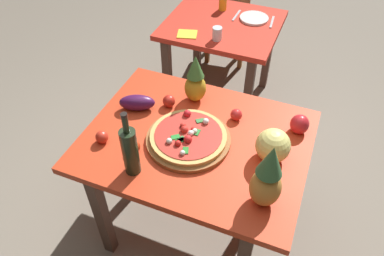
% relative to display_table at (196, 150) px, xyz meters
% --- Properties ---
extents(ground_plane, '(10.00, 10.00, 0.00)m').
position_rel_display_table_xyz_m(ground_plane, '(0.00, 0.00, -0.65)').
color(ground_plane, gray).
extents(display_table, '(1.15, 0.90, 0.74)m').
position_rel_display_table_xyz_m(display_table, '(0.00, 0.00, 0.00)').
color(display_table, brown).
rests_on(display_table, ground_plane).
extents(background_table, '(0.85, 0.76, 0.74)m').
position_rel_display_table_xyz_m(background_table, '(-0.26, 1.21, -0.03)').
color(background_table, brown).
rests_on(background_table, ground_plane).
extents(dining_chair, '(0.44, 0.44, 0.85)m').
position_rel_display_table_xyz_m(dining_chair, '(-0.39, 1.81, -0.17)').
color(dining_chair, brown).
rests_on(dining_chair, ground_plane).
extents(pizza_board, '(0.44, 0.44, 0.02)m').
position_rel_display_table_xyz_m(pizza_board, '(-0.03, -0.04, 0.11)').
color(pizza_board, brown).
rests_on(pizza_board, display_table).
extents(pizza, '(0.39, 0.39, 0.06)m').
position_rel_display_table_xyz_m(pizza, '(-0.03, -0.04, 0.13)').
color(pizza, '#E1A859').
rests_on(pizza, pizza_board).
extents(wine_bottle, '(0.08, 0.08, 0.36)m').
position_rel_display_table_xyz_m(wine_bottle, '(-0.20, -0.31, 0.23)').
color(wine_bottle, black).
rests_on(wine_bottle, display_table).
extents(pineapple_left, '(0.12, 0.12, 0.29)m').
position_rel_display_table_xyz_m(pineapple_left, '(-0.12, 0.29, 0.22)').
color(pineapple_left, '#B68F22').
rests_on(pineapple_left, display_table).
extents(pineapple_right, '(0.14, 0.14, 0.35)m').
position_rel_display_table_xyz_m(pineapple_right, '(0.41, -0.25, 0.25)').
color(pineapple_right, '#C38437').
rests_on(pineapple_right, display_table).
extents(melon, '(0.17, 0.17, 0.17)m').
position_rel_display_table_xyz_m(melon, '(0.39, 0.01, 0.18)').
color(melon, '#DDD270').
rests_on(melon, display_table).
extents(bell_pepper, '(0.10, 0.10, 0.11)m').
position_rel_display_table_xyz_m(bell_pepper, '(0.48, 0.25, 0.14)').
color(bell_pepper, red).
rests_on(bell_pepper, display_table).
extents(eggplant, '(0.22, 0.16, 0.09)m').
position_rel_display_table_xyz_m(eggplant, '(-0.39, 0.09, 0.14)').
color(eggplant, '#441543').
rests_on(eggplant, display_table).
extents(tomato_by_bottle, '(0.07, 0.07, 0.07)m').
position_rel_display_table_xyz_m(tomato_by_bottle, '(-0.44, -0.20, 0.13)').
color(tomato_by_bottle, red).
rests_on(tomato_by_bottle, display_table).
extents(tomato_near_board, '(0.06, 0.06, 0.06)m').
position_rel_display_table_xyz_m(tomato_near_board, '(0.15, 0.22, 0.13)').
color(tomato_near_board, red).
rests_on(tomato_near_board, display_table).
extents(tomato_beside_pepper, '(0.07, 0.07, 0.07)m').
position_rel_display_table_xyz_m(tomato_beside_pepper, '(-0.24, 0.18, 0.13)').
color(tomato_beside_pepper, red).
rests_on(tomato_beside_pepper, display_table).
extents(tomato_at_corner, '(0.06, 0.06, 0.06)m').
position_rel_display_table_xyz_m(tomato_at_corner, '(-0.26, -0.20, 0.13)').
color(tomato_at_corner, red).
rests_on(tomato_at_corner, display_table).
extents(drinking_glass_juice, '(0.06, 0.06, 0.12)m').
position_rel_display_table_xyz_m(drinking_glass_juice, '(-0.32, 1.40, 0.15)').
color(drinking_glass_juice, orange).
rests_on(drinking_glass_juice, background_table).
extents(drinking_glass_water, '(0.07, 0.07, 0.09)m').
position_rel_display_table_xyz_m(drinking_glass_water, '(-0.22, 0.96, 0.14)').
color(drinking_glass_water, silver).
rests_on(drinking_glass_water, background_table).
extents(dinner_plate, '(0.22, 0.22, 0.02)m').
position_rel_display_table_xyz_m(dinner_plate, '(-0.05, 1.35, 0.10)').
color(dinner_plate, white).
rests_on(dinner_plate, background_table).
extents(fork_utensil, '(0.02, 0.18, 0.01)m').
position_rel_display_table_xyz_m(fork_utensil, '(-0.19, 1.35, 0.10)').
color(fork_utensil, silver).
rests_on(fork_utensil, background_table).
extents(knife_utensil, '(0.03, 0.18, 0.01)m').
position_rel_display_table_xyz_m(knife_utensil, '(0.09, 1.35, 0.10)').
color(knife_utensil, silver).
rests_on(knife_utensil, background_table).
extents(napkin_folded, '(0.17, 0.15, 0.01)m').
position_rel_display_table_xyz_m(napkin_folded, '(-0.44, 0.95, 0.10)').
color(napkin_folded, yellow).
rests_on(napkin_folded, background_table).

